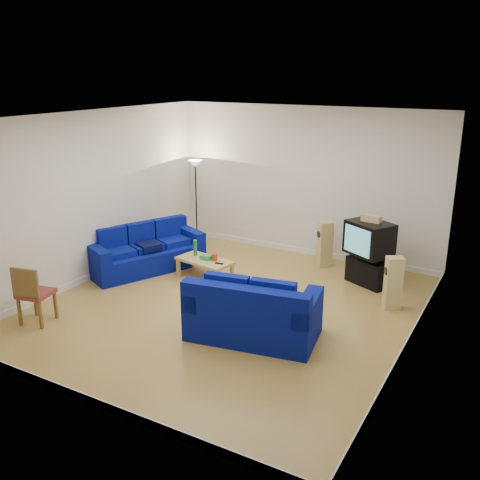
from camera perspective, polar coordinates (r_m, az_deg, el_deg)
The scene contains 16 objects.
room at distance 8.73m, azimuth -1.29°, elevation 2.08°, with size 6.01×6.51×3.21m.
sofa_three_seat at distance 11.05m, azimuth -10.18°, elevation -1.40°, with size 1.84×2.50×0.89m.
sofa_loveseat at distance 8.12m, azimuth 1.32°, elevation -8.08°, with size 2.07×1.38×0.96m.
coffee_table at distance 10.36m, azimuth -3.79°, elevation -2.35°, with size 1.18×0.72×0.40m.
bottle at distance 10.53m, azimuth -4.81°, elevation -0.82°, with size 0.07×0.07×0.32m, color #197233.
tissue_box at distance 10.31m, azimuth -3.66°, elevation -1.87°, with size 0.21×0.12×0.09m, color green.
red_canister at distance 10.23m, azimuth -2.70°, elevation -1.84°, with size 0.10×0.10×0.15m, color red.
remote at distance 10.09m, azimuth -2.23°, elevation -2.51°, with size 0.16×0.05×0.02m, color black.
tv_stand at distance 10.42m, azimuth 13.61°, elevation -3.29°, with size 0.82×0.45×0.50m, color black.
av_receiver at distance 10.34m, azimuth 13.55°, elevation -1.69°, with size 0.41×0.33×0.09m, color black.
television at distance 10.21m, azimuth 13.62°, elevation 0.17°, with size 0.99×0.91×0.62m.
centre_speaker at distance 10.14m, azimuth 13.83°, elevation 2.25°, with size 0.36×0.14×0.13m, color tan.
speaker_left at distance 11.09m, azimuth 9.02°, elevation -0.46°, with size 0.35×0.35×0.95m.
speaker_right at distance 9.39m, azimuth 16.02°, elevation -4.45°, with size 0.34×0.32×0.93m.
floor_lamp at distance 12.21m, azimuth -4.77°, elevation 6.90°, with size 0.33×0.33×1.96m.
dining_chair at distance 9.07m, azimuth -21.26°, elevation -5.19°, with size 0.56×0.56×0.99m.
Camera 1 is at (4.29, -7.23, 3.90)m, focal length 40.00 mm.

